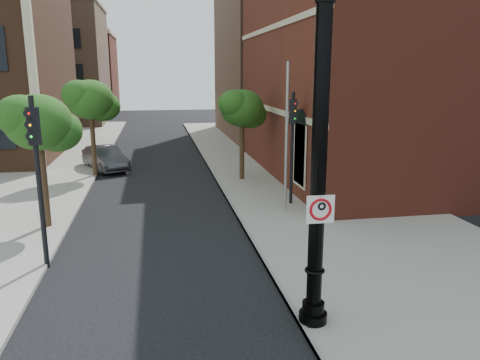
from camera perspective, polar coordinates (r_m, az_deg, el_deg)
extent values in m
plane|color=black|center=(10.73, -4.46, -16.95)|extent=(120.00, 120.00, 0.00)
cube|color=gray|center=(21.12, 9.07, -1.66)|extent=(8.00, 60.00, 0.12)
cube|color=gray|center=(28.93, -26.39, 1.10)|extent=(10.00, 50.00, 0.12)
cube|color=gray|center=(20.18, -1.59, -2.16)|extent=(0.10, 60.00, 0.14)
cube|color=maroon|center=(28.73, 26.41, 12.99)|extent=(22.00, 16.00, 12.00)
cube|color=black|center=(19.45, 7.34, 2.99)|extent=(0.08, 1.40, 2.40)
cube|color=beige|center=(24.05, 3.86, 8.57)|extent=(0.06, 16.00, 0.25)
cube|color=beige|center=(24.07, 4.01, 18.10)|extent=(0.06, 16.00, 0.25)
cube|color=beige|center=(27.01, -24.29, 15.41)|extent=(0.40, 0.40, 14.00)
cube|color=#815F46|center=(54.41, -22.65, 12.72)|extent=(12.00, 12.00, 12.00)
cube|color=maroon|center=(68.17, -20.11, 11.95)|extent=(12.00, 12.00, 10.00)
cube|color=#815F46|center=(42.76, 13.44, 14.88)|extent=(22.00, 14.00, 14.00)
cylinder|color=black|center=(10.61, 8.86, -16.42)|extent=(0.60, 0.60, 0.32)
cylinder|color=black|center=(10.48, 8.91, -15.14)|extent=(0.48, 0.48, 0.27)
cylinder|color=black|center=(9.45, 9.55, 1.27)|extent=(0.32, 0.32, 6.27)
torus|color=black|center=(10.11, 9.08, -10.81)|extent=(0.43, 0.43, 0.06)
cube|color=white|center=(9.47, 9.77, -3.55)|extent=(0.58, 0.04, 0.58)
cube|color=black|center=(9.40, 9.83, -1.99)|extent=(0.58, 0.02, 0.05)
cube|color=black|center=(9.55, 9.71, -5.08)|extent=(0.58, 0.02, 0.05)
cube|color=black|center=(9.39, 8.23, -3.63)|extent=(0.05, 0.01, 0.58)
cube|color=black|center=(9.56, 11.29, -3.46)|extent=(0.05, 0.01, 0.58)
torus|color=#BE0711|center=(9.47, 9.77, -3.55)|extent=(0.47, 0.07, 0.46)
cube|color=#BE0711|center=(9.47, 9.77, -3.55)|extent=(0.33, 0.02, 0.33)
cube|color=black|center=(9.46, 9.46, -3.56)|extent=(0.05, 0.01, 0.27)
torus|color=black|center=(9.46, 9.92, -3.17)|extent=(0.18, 0.06, 0.18)
cylinder|color=black|center=(9.40, 9.83, -2.02)|extent=(0.03, 0.02, 0.03)
imported|color=#2D2D32|center=(27.16, -16.10, 2.57)|extent=(3.00, 4.28, 1.34)
cylinder|color=black|center=(13.72, -23.27, -0.56)|extent=(0.14, 0.14, 4.77)
cube|color=black|center=(13.47, -23.87, 6.03)|extent=(0.38, 0.37, 0.99)
sphere|color=#E50505|center=(13.31, -24.42, 7.42)|extent=(0.18, 0.18, 0.18)
sphere|color=#FF8C00|center=(13.34, -24.30, 6.15)|extent=(0.18, 0.18, 0.18)
sphere|color=#00E519|center=(13.37, -24.18, 4.88)|extent=(0.18, 0.18, 0.18)
cylinder|color=black|center=(18.80, 6.35, 3.59)|extent=(0.13, 0.13, 4.60)
cube|color=black|center=(18.61, 6.47, 8.25)|extent=(0.36, 0.35, 0.96)
sphere|color=#E50505|center=(18.47, 6.78, 9.25)|extent=(0.17, 0.17, 0.17)
sphere|color=#FF8C00|center=(18.49, 6.76, 8.36)|extent=(0.17, 0.17, 0.17)
sphere|color=#00E519|center=(18.51, 6.73, 7.47)|extent=(0.17, 0.17, 0.17)
cylinder|color=#999999|center=(17.74, 5.68, 4.92)|extent=(0.11, 0.11, 5.74)
cylinder|color=#382216|center=(17.31, -22.80, -0.06)|extent=(0.24, 0.24, 3.48)
ellipsoid|color=#1C4612|center=(17.01, -23.38, 6.49)|extent=(2.19, 2.19, 1.86)
ellipsoid|color=#1C4612|center=(17.33, -21.39, 5.60)|extent=(1.69, 1.69, 1.44)
ellipsoid|color=#1C4612|center=(16.81, -25.18, 7.11)|extent=(1.59, 1.59, 1.35)
cylinder|color=#382216|center=(25.27, -17.45, 4.49)|extent=(0.24, 0.24, 3.73)
ellipsoid|color=#1C4612|center=(25.07, -17.79, 9.31)|extent=(2.35, 2.35, 1.99)
ellipsoid|color=#1C4612|center=(25.45, -16.41, 8.61)|extent=(1.81, 1.81, 1.54)
ellipsoid|color=#1C4612|center=(24.80, -19.04, 9.81)|extent=(1.71, 1.71, 1.45)
cylinder|color=#382216|center=(23.27, 0.24, 3.98)|extent=(0.24, 0.24, 3.40)
ellipsoid|color=#1C4612|center=(23.04, 0.24, 8.75)|extent=(2.14, 2.14, 1.82)
ellipsoid|color=#1C4612|center=(23.54, 1.24, 8.01)|extent=(1.65, 1.65, 1.40)
ellipsoid|color=#1C4612|center=(22.66, -0.72, 9.30)|extent=(1.55, 1.55, 1.32)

